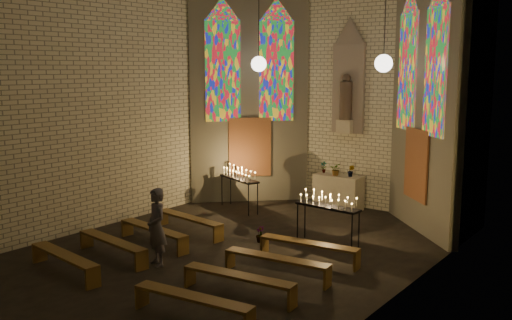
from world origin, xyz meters
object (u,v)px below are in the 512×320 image
(votive_stand_left, at_px, (239,176))
(votive_stand_right, at_px, (328,203))
(altar, at_px, (338,192))
(visitor, at_px, (157,227))
(aisle_flower_pot, at_px, (260,234))

(votive_stand_left, relative_size, votive_stand_right, 1.01)
(altar, xyz_separation_m, votive_stand_left, (-2.23, -1.85, 0.51))
(altar, bearing_deg, visitor, -95.76)
(aisle_flower_pot, distance_m, visitor, 2.77)
(altar, xyz_separation_m, aisle_flower_pot, (0.12, -3.99, -0.31))
(altar, height_order, visitor, visitor)
(aisle_flower_pot, xyz_separation_m, votive_stand_left, (-2.35, 2.14, 0.82))
(altar, distance_m, votive_stand_left, 2.95)
(altar, bearing_deg, votive_stand_left, -140.37)
(altar, relative_size, votive_stand_left, 0.86)
(altar, bearing_deg, aisle_flower_pot, -88.31)
(aisle_flower_pot, relative_size, votive_stand_right, 0.24)
(aisle_flower_pot, relative_size, votive_stand_left, 0.23)
(votive_stand_left, xyz_separation_m, votive_stand_right, (3.74, -1.40, -0.00))
(altar, relative_size, visitor, 0.85)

